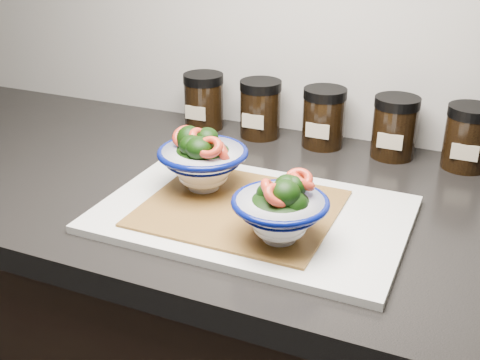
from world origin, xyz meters
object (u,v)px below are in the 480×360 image
at_px(bowl_left, 202,161).
at_px(bowl_right, 281,211).
at_px(spice_jar_d, 395,127).
at_px(cutting_board, 253,214).
at_px(spice_jar_b, 260,109).
at_px(spice_jar_c, 324,117).
at_px(spice_jar_a, 204,101).
at_px(spice_jar_e, 468,137).

bearing_deg(bowl_left, bowl_right, -30.87).
bearing_deg(spice_jar_d, cutting_board, -114.05).
bearing_deg(spice_jar_b, spice_jar_c, 0.00).
bearing_deg(spice_jar_d, spice_jar_c, 180.00).
bearing_deg(bowl_left, spice_jar_b, 93.80).
distance_m(bowl_right, spice_jar_c, 0.39).
xyz_separation_m(spice_jar_c, spice_jar_d, (0.13, 0.00, 0.00)).
bearing_deg(cutting_board, spice_jar_d, 65.95).
bearing_deg(spice_jar_a, cutting_board, -52.97).
distance_m(spice_jar_a, spice_jar_e, 0.51).
relative_size(cutting_board, spice_jar_b, 3.98).
height_order(spice_jar_a, spice_jar_c, same).
bearing_deg(spice_jar_b, spice_jar_e, 0.00).
bearing_deg(cutting_board, spice_jar_a, 127.03).
bearing_deg(spice_jar_a, spice_jar_d, 0.00).
relative_size(spice_jar_b, spice_jar_e, 1.00).
bearing_deg(bowl_right, spice_jar_c, 98.32).
relative_size(bowl_right, spice_jar_c, 1.16).
relative_size(spice_jar_a, spice_jar_d, 1.00).
height_order(bowl_right, spice_jar_b, bowl_right).
distance_m(bowl_left, spice_jar_c, 0.31).
height_order(spice_jar_c, spice_jar_d, same).
bearing_deg(spice_jar_b, bowl_right, -64.41).
xyz_separation_m(cutting_board, bowl_left, (-0.10, 0.03, 0.06)).
bearing_deg(spice_jar_a, spice_jar_b, 0.00).
bearing_deg(spice_jar_e, spice_jar_b, 180.00).
relative_size(bowl_left, spice_jar_b, 1.26).
relative_size(bowl_left, spice_jar_d, 1.26).
distance_m(spice_jar_a, spice_jar_d, 0.39).
xyz_separation_m(bowl_left, spice_jar_a, (-0.14, 0.29, -0.01)).
relative_size(bowl_right, spice_jar_d, 1.16).
relative_size(bowl_left, bowl_right, 1.09).
xyz_separation_m(bowl_right, spice_jar_a, (-0.31, 0.39, -0.00)).
bearing_deg(spice_jar_a, bowl_right, -51.35).
xyz_separation_m(spice_jar_a, spice_jar_e, (0.51, 0.00, 0.00)).
xyz_separation_m(bowl_right, spice_jar_b, (-0.19, 0.39, -0.00)).
relative_size(bowl_right, spice_jar_b, 1.16).
xyz_separation_m(bowl_left, spice_jar_d, (0.24, 0.29, -0.01)).
xyz_separation_m(cutting_board, bowl_right, (0.07, -0.07, 0.05)).
relative_size(spice_jar_c, spice_jar_e, 1.00).
xyz_separation_m(cutting_board, spice_jar_d, (0.14, 0.32, 0.05)).
distance_m(spice_jar_d, spice_jar_e, 0.13).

